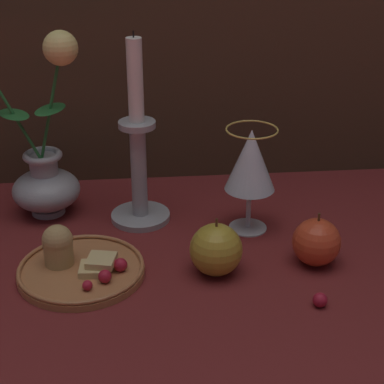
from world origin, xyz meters
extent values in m
plane|color=maroon|center=(0.00, 0.00, 0.00)|extent=(2.40, 2.40, 0.00)
cylinder|color=#A3A3A8|center=(-0.19, 0.17, 0.01)|extent=(0.06, 0.06, 0.01)
ellipsoid|color=#A3A3A8|center=(-0.19, 0.17, 0.04)|extent=(0.11, 0.11, 0.07)
cylinder|color=#A3A3A8|center=(-0.19, 0.17, 0.09)|extent=(0.05, 0.05, 0.04)
torus|color=#A3A3A8|center=(-0.19, 0.17, 0.11)|extent=(0.06, 0.06, 0.01)
cylinder|color=#23662D|center=(-0.23, 0.16, 0.19)|extent=(0.08, 0.02, 0.17)
ellipsoid|color=#23662D|center=(-0.23, 0.16, 0.18)|extent=(0.07, 0.08, 0.00)
cylinder|color=#23662D|center=(-0.17, 0.17, 0.20)|extent=(0.05, 0.01, 0.18)
ellipsoid|color=#23662D|center=(-0.17, 0.17, 0.19)|extent=(0.06, 0.08, 0.00)
sphere|color=#EFD67A|center=(-0.14, 0.16, 0.28)|extent=(0.05, 0.05, 0.05)
cylinder|color=#B77042|center=(-0.12, -0.03, 0.01)|extent=(0.18, 0.18, 0.01)
torus|color=#B77042|center=(-0.12, -0.03, 0.01)|extent=(0.18, 0.18, 0.01)
cylinder|color=tan|center=(-0.15, -0.01, 0.03)|extent=(0.04, 0.04, 0.04)
sphere|color=tan|center=(-0.15, -0.01, 0.05)|extent=(0.04, 0.04, 0.04)
cube|color=#DBBC7A|center=(-0.10, -0.04, 0.01)|extent=(0.04, 0.04, 0.01)
cube|color=#DBBC7A|center=(-0.09, -0.03, 0.03)|extent=(0.05, 0.05, 0.01)
sphere|color=#AD192D|center=(-0.11, -0.08, 0.02)|extent=(0.01, 0.01, 0.01)
sphere|color=#AD192D|center=(-0.09, -0.07, 0.02)|extent=(0.02, 0.02, 0.02)
sphere|color=#AD192D|center=(-0.06, -0.04, 0.02)|extent=(0.02, 0.02, 0.02)
cylinder|color=silver|center=(0.14, 0.08, 0.00)|extent=(0.06, 0.06, 0.00)
cylinder|color=silver|center=(0.14, 0.08, 0.04)|extent=(0.01, 0.01, 0.07)
cone|color=silver|center=(0.14, 0.08, 0.12)|extent=(0.08, 0.08, 0.10)
cone|color=#E5CC66|center=(0.14, 0.08, 0.11)|extent=(0.07, 0.07, 0.07)
torus|color=gold|center=(0.14, 0.08, 0.17)|extent=(0.08, 0.08, 0.00)
cylinder|color=#A3A3A8|center=(-0.03, 0.13, 0.01)|extent=(0.10, 0.10, 0.01)
cylinder|color=#A3A3A8|center=(-0.03, 0.13, 0.09)|extent=(0.03, 0.03, 0.15)
cylinder|color=#A3A3A8|center=(-0.03, 0.13, 0.17)|extent=(0.06, 0.06, 0.01)
cylinder|color=white|center=(-0.03, 0.13, 0.24)|extent=(0.02, 0.02, 0.13)
cylinder|color=black|center=(-0.03, 0.13, 0.31)|extent=(0.00, 0.00, 0.01)
sphere|color=#D14223|center=(0.22, -0.03, 0.04)|extent=(0.07, 0.07, 0.07)
cylinder|color=#4C3319|center=(0.22, -0.03, 0.08)|extent=(0.00, 0.00, 0.01)
sphere|color=#B2932D|center=(0.07, -0.04, 0.04)|extent=(0.08, 0.08, 0.08)
cylinder|color=#4C3319|center=(0.07, -0.04, 0.08)|extent=(0.00, 0.00, 0.01)
sphere|color=#AD192D|center=(0.20, -0.14, 0.01)|extent=(0.02, 0.02, 0.02)
sphere|color=#AD192D|center=(0.06, 0.04, 0.01)|extent=(0.02, 0.02, 0.02)
camera|label=1|loc=(-0.03, -0.82, 0.52)|focal=60.00mm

